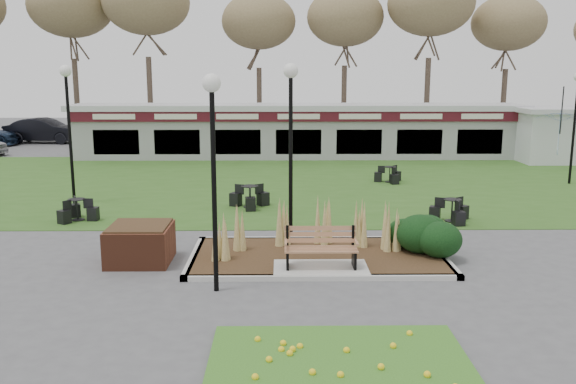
{
  "coord_description": "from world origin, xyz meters",
  "views": [
    {
      "loc": [
        -0.92,
        -13.49,
        4.61
      ],
      "look_at": [
        -0.75,
        2.0,
        1.56
      ],
      "focal_mm": 38.0,
      "sensor_mm": 36.0,
      "label": 1
    }
  ],
  "objects_px": {
    "lamp_post_near_left": "(291,112)",
    "bistro_set_a": "(77,213)",
    "bistro_set_c": "(452,214)",
    "lamp_post_near_right": "(213,135)",
    "patio_umbrella": "(560,133)",
    "lamp_post_far_left": "(68,104)",
    "bistro_set_b": "(250,200)",
    "service_hut": "(558,134)",
    "brick_planter": "(140,243)",
    "car_black": "(45,131)",
    "park_bench": "(321,247)",
    "lamp_post_far_right": "(576,103)",
    "food_pavilion": "(298,130)",
    "bistro_set_d": "(390,177)"
  },
  "relations": [
    {
      "from": "patio_umbrella",
      "to": "lamp_post_far_right",
      "type": "bearing_deg",
      "value": -106.13
    },
    {
      "from": "lamp_post_near_left",
      "to": "lamp_post_near_right",
      "type": "xyz_separation_m",
      "value": [
        -1.66,
        -4.25,
        -0.19
      ]
    },
    {
      "from": "park_bench",
      "to": "bistro_set_c",
      "type": "height_order",
      "value": "park_bench"
    },
    {
      "from": "bistro_set_c",
      "to": "lamp_post_near_right",
      "type": "bearing_deg",
      "value": -138.09
    },
    {
      "from": "bistro_set_a",
      "to": "bistro_set_c",
      "type": "bearing_deg",
      "value": -1.37
    },
    {
      "from": "lamp_post_near_left",
      "to": "car_black",
      "type": "bearing_deg",
      "value": 123.8
    },
    {
      "from": "lamp_post_near_left",
      "to": "bistro_set_c",
      "type": "bearing_deg",
      "value": 19.53
    },
    {
      "from": "lamp_post_far_left",
      "to": "bistro_set_b",
      "type": "relative_size",
      "value": 3.44
    },
    {
      "from": "bistro_set_a",
      "to": "bistro_set_b",
      "type": "bearing_deg",
      "value": 18.93
    },
    {
      "from": "service_hut",
      "to": "bistro_set_d",
      "type": "bearing_deg",
      "value": -148.35
    },
    {
      "from": "lamp_post_far_right",
      "to": "patio_umbrella",
      "type": "bearing_deg",
      "value": 73.87
    },
    {
      "from": "lamp_post_far_right",
      "to": "bistro_set_b",
      "type": "distance_m",
      "value": 14.26
    },
    {
      "from": "food_pavilion",
      "to": "patio_umbrella",
      "type": "height_order",
      "value": "food_pavilion"
    },
    {
      "from": "lamp_post_far_left",
      "to": "patio_umbrella",
      "type": "height_order",
      "value": "lamp_post_far_left"
    },
    {
      "from": "food_pavilion",
      "to": "lamp_post_near_left",
      "type": "relative_size",
      "value": 5.07
    },
    {
      "from": "service_hut",
      "to": "lamp_post_far_right",
      "type": "relative_size",
      "value": 0.95
    },
    {
      "from": "service_hut",
      "to": "lamp_post_far_left",
      "type": "height_order",
      "value": "lamp_post_far_left"
    },
    {
      "from": "service_hut",
      "to": "bistro_set_d",
      "type": "height_order",
      "value": "service_hut"
    },
    {
      "from": "lamp_post_far_right",
      "to": "car_black",
      "type": "bearing_deg",
      "value": 150.9
    },
    {
      "from": "lamp_post_far_left",
      "to": "brick_planter",
      "type": "bearing_deg",
      "value": -60.17
    },
    {
      "from": "brick_planter",
      "to": "bistro_set_b",
      "type": "relative_size",
      "value": 1.06
    },
    {
      "from": "service_hut",
      "to": "bistro_set_a",
      "type": "bearing_deg",
      "value": -148.62
    },
    {
      "from": "lamp_post_near_right",
      "to": "patio_umbrella",
      "type": "height_order",
      "value": "lamp_post_near_right"
    },
    {
      "from": "bistro_set_b",
      "to": "bistro_set_d",
      "type": "relative_size",
      "value": 1.16
    },
    {
      "from": "bistro_set_a",
      "to": "bistro_set_b",
      "type": "relative_size",
      "value": 0.91
    },
    {
      "from": "lamp_post_near_left",
      "to": "car_black",
      "type": "distance_m",
      "value": 28.77
    },
    {
      "from": "service_hut",
      "to": "lamp_post_far_right",
      "type": "distance_m",
      "value": 7.13
    },
    {
      "from": "service_hut",
      "to": "food_pavilion",
      "type": "bearing_deg",
      "value": 171.73
    },
    {
      "from": "food_pavilion",
      "to": "lamp_post_near_right",
      "type": "distance_m",
      "value": 21.22
    },
    {
      "from": "park_bench",
      "to": "service_hut",
      "type": "bearing_deg",
      "value": 52.75
    },
    {
      "from": "food_pavilion",
      "to": "bistro_set_b",
      "type": "relative_size",
      "value": 17.4
    },
    {
      "from": "park_bench",
      "to": "brick_planter",
      "type": "height_order",
      "value": "park_bench"
    },
    {
      "from": "park_bench",
      "to": "brick_planter",
      "type": "bearing_deg",
      "value": 170.31
    },
    {
      "from": "park_bench",
      "to": "patio_umbrella",
      "type": "relative_size",
      "value": 0.57
    },
    {
      "from": "lamp_post_near_left",
      "to": "patio_umbrella",
      "type": "distance_m",
      "value": 17.41
    },
    {
      "from": "car_black",
      "to": "lamp_post_near_right",
      "type": "bearing_deg",
      "value": -148.07
    },
    {
      "from": "park_bench",
      "to": "bistro_set_d",
      "type": "height_order",
      "value": "park_bench"
    },
    {
      "from": "bistro_set_a",
      "to": "patio_umbrella",
      "type": "relative_size",
      "value": 0.43
    },
    {
      "from": "lamp_post_near_left",
      "to": "lamp_post_far_left",
      "type": "height_order",
      "value": "lamp_post_far_left"
    },
    {
      "from": "service_hut",
      "to": "patio_umbrella",
      "type": "bearing_deg",
      "value": -113.3
    },
    {
      "from": "service_hut",
      "to": "bistro_set_c",
      "type": "relative_size",
      "value": 3.31
    },
    {
      "from": "food_pavilion",
      "to": "lamp_post_far_right",
      "type": "distance_m",
      "value": 14.13
    },
    {
      "from": "park_bench",
      "to": "lamp_post_near_left",
      "type": "distance_m",
      "value": 4.22
    },
    {
      "from": "lamp_post_near_left",
      "to": "bistro_set_a",
      "type": "bearing_deg",
      "value": 162.72
    },
    {
      "from": "lamp_post_near_right",
      "to": "patio_umbrella",
      "type": "relative_size",
      "value": 1.54
    },
    {
      "from": "bistro_set_d",
      "to": "service_hut",
      "type": "bearing_deg",
      "value": 31.65
    },
    {
      "from": "lamp_post_near_left",
      "to": "bistro_set_a",
      "type": "relative_size",
      "value": 3.76
    },
    {
      "from": "bistro_set_b",
      "to": "bistro_set_d",
      "type": "distance_m",
      "value": 7.48
    },
    {
      "from": "lamp_post_near_left",
      "to": "car_black",
      "type": "relative_size",
      "value": 0.97
    },
    {
      "from": "lamp_post_near_left",
      "to": "lamp_post_near_right",
      "type": "height_order",
      "value": "lamp_post_near_left"
    }
  ]
}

